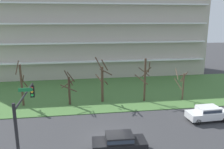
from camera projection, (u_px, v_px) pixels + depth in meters
ground at (110, 140)px, 20.76m from camera, size 160.00×160.00×0.00m
grass_lawn_strip at (97, 92)px, 34.22m from camera, size 80.00×16.00×0.08m
apartment_building at (91, 32)px, 44.81m from camera, size 43.41×10.99×16.49m
tree_far_left at (22, 84)px, 28.19m from camera, size 1.31×1.30×5.73m
tree_left at (69, 88)px, 28.61m from camera, size 2.01×2.13×4.62m
tree_center at (102, 81)px, 29.42m from camera, size 2.20×1.60×6.04m
tree_right at (145, 78)px, 29.80m from camera, size 2.15×2.14×5.76m
tree_far_right at (182, 84)px, 30.54m from camera, size 1.80×2.22×4.14m
sedan_black_near_left at (119, 142)px, 18.71m from camera, size 4.45×1.94×1.57m
sedan_white_center_left at (208, 113)px, 24.53m from camera, size 4.46×1.96×1.57m
traffic_signal_mast at (24, 123)px, 14.27m from camera, size 0.90×5.37×6.30m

